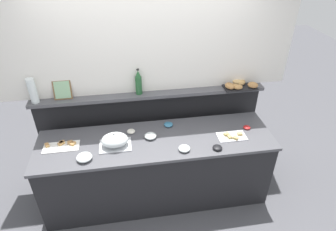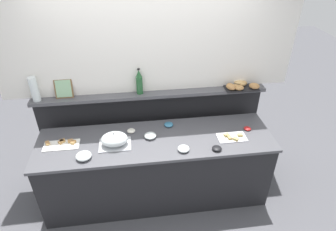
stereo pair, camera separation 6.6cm
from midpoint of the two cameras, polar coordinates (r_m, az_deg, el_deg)
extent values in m
plane|color=#4C4C51|center=(4.28, -3.51, -9.09)|extent=(12.00, 12.00, 0.00)
cube|color=black|center=(3.55, -2.69, -10.50)|extent=(2.58, 0.70, 0.85)
cube|color=#4C4C51|center=(3.27, -2.89, -4.92)|extent=(2.62, 0.74, 0.03)
cube|color=black|center=(3.87, -3.72, -3.20)|extent=(2.78, 0.08, 1.17)
cube|color=#4C4C51|center=(3.50, -3.98, 4.29)|extent=(2.78, 0.22, 0.04)
cube|color=white|center=(3.28, -4.61, 15.88)|extent=(3.38, 0.08, 1.39)
cube|color=white|center=(3.35, -20.65, -5.76)|extent=(0.38, 0.18, 0.01)
cube|color=#AD7A47|center=(3.39, -20.48, -5.04)|extent=(0.07, 0.06, 0.01)
cube|color=#E5C666|center=(3.38, -20.51, -4.93)|extent=(0.07, 0.06, 0.01)
cube|color=#AD7A47|center=(3.38, -20.54, -4.82)|extent=(0.07, 0.06, 0.01)
cube|color=#AD7A47|center=(3.33, -18.56, -5.35)|extent=(0.06, 0.07, 0.01)
cube|color=#E5C666|center=(3.33, -18.58, -5.24)|extent=(0.06, 0.07, 0.01)
cube|color=#AD7A47|center=(3.32, -18.61, -5.13)|extent=(0.06, 0.07, 0.01)
cube|color=#AD7A47|center=(3.38, -20.69, -5.24)|extent=(0.07, 0.07, 0.01)
cube|color=#E5C666|center=(3.37, -20.72, -5.13)|extent=(0.07, 0.07, 0.01)
cube|color=#AD7A47|center=(3.37, -20.75, -5.02)|extent=(0.07, 0.07, 0.01)
cube|color=#AD7A47|center=(3.36, -19.08, -5.09)|extent=(0.06, 0.05, 0.01)
cube|color=#E5C666|center=(3.35, -19.10, -4.98)|extent=(0.06, 0.05, 0.01)
cube|color=#AD7A47|center=(3.35, -19.13, -4.87)|extent=(0.06, 0.05, 0.01)
cube|color=#AD7A47|center=(3.41, -23.03, -5.43)|extent=(0.06, 0.07, 0.01)
cube|color=#E5C666|center=(3.41, -23.06, -5.32)|extent=(0.06, 0.07, 0.01)
cube|color=#AD7A47|center=(3.40, -23.09, -5.22)|extent=(0.06, 0.07, 0.01)
cube|color=silver|center=(3.35, 11.77, -4.02)|extent=(0.32, 0.18, 0.01)
cube|color=tan|center=(3.35, 10.75, -3.70)|extent=(0.06, 0.05, 0.01)
cube|color=#66994C|center=(3.35, 10.76, -3.59)|extent=(0.06, 0.05, 0.01)
cube|color=tan|center=(3.34, 10.78, -3.48)|extent=(0.06, 0.05, 0.01)
cube|color=tan|center=(3.32, 11.36, -4.19)|extent=(0.05, 0.06, 0.01)
cube|color=#66994C|center=(3.32, 11.38, -4.08)|extent=(0.05, 0.06, 0.01)
cube|color=tan|center=(3.31, 11.39, -3.97)|extent=(0.05, 0.06, 0.01)
cube|color=tan|center=(3.39, 13.29, -3.63)|extent=(0.06, 0.05, 0.01)
cube|color=#66994C|center=(3.38, 13.30, -3.52)|extent=(0.06, 0.05, 0.01)
cube|color=tan|center=(3.38, 13.32, -3.41)|extent=(0.06, 0.05, 0.01)
cube|color=tan|center=(3.32, 12.49, -4.41)|extent=(0.07, 0.07, 0.01)
cube|color=#66994C|center=(3.31, 12.51, -4.30)|extent=(0.07, 0.07, 0.01)
cube|color=tan|center=(3.31, 12.52, -4.19)|extent=(0.07, 0.07, 0.01)
cube|color=#B7BABF|center=(3.21, -10.81, -5.76)|extent=(0.34, 0.24, 0.01)
ellipsoid|color=silver|center=(3.17, -10.95, -4.71)|extent=(0.28, 0.23, 0.14)
sphere|color=#B7BABF|center=(3.12, -11.10, -3.58)|extent=(0.02, 0.02, 0.02)
ellipsoid|color=silver|center=(3.10, -16.63, -7.82)|extent=(0.16, 0.16, 0.06)
ellipsoid|color=#E5CC66|center=(3.11, -16.59, -7.98)|extent=(0.12, 0.12, 0.04)
ellipsoid|color=silver|center=(3.26, -4.04, -3.99)|extent=(0.13, 0.13, 0.05)
ellipsoid|color=#F28C4C|center=(3.27, -4.03, -4.12)|extent=(0.10, 0.10, 0.03)
ellipsoid|color=silver|center=(3.09, 2.58, -6.44)|extent=(0.13, 0.13, 0.05)
ellipsoid|color=#E5CC66|center=(3.10, 2.57, -6.57)|extent=(0.10, 0.10, 0.03)
ellipsoid|color=teal|center=(3.45, -0.48, -1.77)|extent=(0.11, 0.11, 0.04)
ellipsoid|color=silver|center=(3.37, -7.79, -3.09)|extent=(0.09, 0.09, 0.03)
ellipsoid|color=red|center=(3.52, 14.62, -2.26)|extent=(0.08, 0.08, 0.03)
ellipsoid|color=black|center=(3.15, 9.03, -6.22)|extent=(0.10, 0.10, 0.04)
cylinder|color=#23562D|center=(3.42, -6.30, 5.86)|extent=(0.08, 0.08, 0.22)
cone|color=#23562D|center=(3.36, -6.45, 8.13)|extent=(0.06, 0.06, 0.08)
cylinder|color=black|center=(3.33, -6.51, 8.91)|extent=(0.03, 0.03, 0.02)
cube|color=black|center=(3.70, 13.19, 5.62)|extent=(0.40, 0.26, 0.02)
ellipsoid|color=tan|center=(3.72, 13.71, 6.26)|extent=(0.14, 0.14, 0.05)
ellipsoid|color=#AD7A47|center=(3.67, 15.74, 5.76)|extent=(0.16, 0.15, 0.07)
ellipsoid|color=#B7844C|center=(3.61, 12.09, 5.66)|extent=(0.17, 0.11, 0.05)
ellipsoid|color=tan|center=(3.72, 13.11, 6.38)|extent=(0.16, 0.12, 0.06)
ellipsoid|color=#B7844C|center=(3.60, 12.99, 5.45)|extent=(0.12, 0.10, 0.06)
ellipsoid|color=#AD7A47|center=(3.59, 11.44, 5.69)|extent=(0.14, 0.16, 0.07)
cube|color=brown|center=(3.52, -20.44, 4.73)|extent=(0.20, 0.07, 0.22)
cube|color=#8CB78C|center=(3.52, -20.46, 4.70)|extent=(0.17, 0.05, 0.19)
cylinder|color=silver|center=(3.55, -25.40, 4.38)|extent=(0.09, 0.09, 0.29)
camera|label=1|loc=(0.03, -90.59, -0.39)|focal=31.23mm
camera|label=2|loc=(0.03, 89.41, 0.39)|focal=31.23mm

